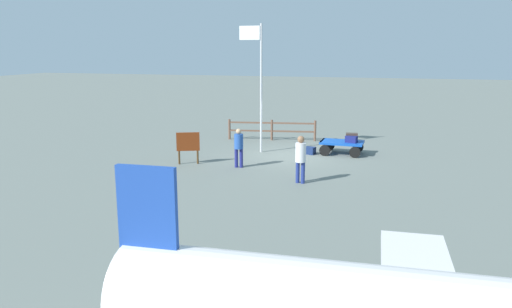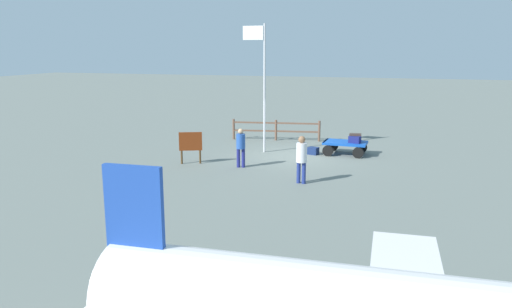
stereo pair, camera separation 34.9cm
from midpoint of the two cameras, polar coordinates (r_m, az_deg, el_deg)
ground_plane at (r=22.05m, az=4.86°, el=-0.25°), size 120.00×120.00×0.00m
luggage_cart at (r=22.66m, az=10.62°, el=1.05°), size 1.95×1.41×0.58m
suitcase_dark at (r=22.37m, az=11.74°, el=1.63°), size 0.56×0.42×0.30m
suitcase_tan at (r=22.58m, az=11.79°, el=1.83°), size 0.54×0.37×0.39m
suitcase_navy at (r=22.49m, az=7.05°, el=0.36°), size 0.52×0.46×0.33m
worker_lead at (r=17.48m, az=5.84°, el=-0.18°), size 0.44×0.44×1.71m
worker_trailing at (r=19.77m, az=-1.26°, el=1.07°), size 0.42×0.42×1.58m
flagpole at (r=22.43m, az=1.12°, el=8.95°), size 1.08×0.17×5.77m
signboard at (r=20.56m, az=-7.06°, el=1.20°), size 0.90×0.40×1.32m
wooden_fence at (r=25.69m, az=2.70°, el=2.96°), size 4.53×0.80×1.06m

